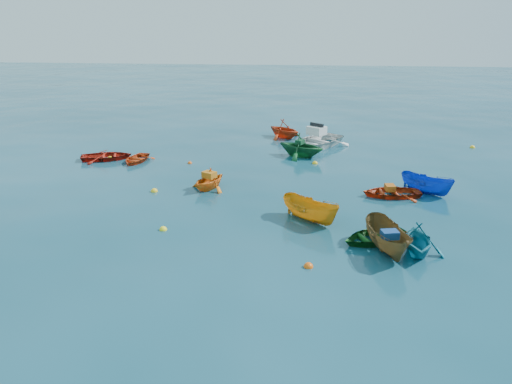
# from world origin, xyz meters

# --- Properties ---
(ground) EXTENTS (160.00, 160.00, 0.00)m
(ground) POSITION_xyz_m (0.00, 0.00, 0.00)
(ground) COLOR #093444
(ground) RESTS_ON ground
(sampan_brown_mid) EXTENTS (2.03, 3.66, 1.34)m
(sampan_brown_mid) POSITION_xyz_m (5.99, -0.59, 0.00)
(sampan_brown_mid) COLOR brown
(sampan_brown_mid) RESTS_ON ground
(dinghy_orange_w) EXTENTS (3.01, 3.14, 1.28)m
(dinghy_orange_w) POSITION_xyz_m (-2.78, 6.40, 0.00)
(dinghy_orange_w) COLOR orange
(dinghy_orange_w) RESTS_ON ground
(sampan_yellow_mid) EXTENTS (3.27, 3.02, 1.25)m
(sampan_yellow_mid) POSITION_xyz_m (2.85, 2.33, 0.00)
(sampan_yellow_mid) COLOR orange
(sampan_yellow_mid) RESTS_ON ground
(dinghy_green_e) EXTENTS (3.71, 3.37, 0.63)m
(dinghy_green_e) POSITION_xyz_m (5.60, 0.37, 0.00)
(dinghy_green_e) COLOR #135319
(dinghy_green_e) RESTS_ON ground
(dinghy_cyan_se) EXTENTS (2.41, 2.74, 1.36)m
(dinghy_cyan_se) POSITION_xyz_m (7.18, -0.57, 0.00)
(dinghy_cyan_se) COLOR teal
(dinghy_cyan_se) RESTS_ON ground
(dinghy_red_nw) EXTENTS (3.85, 3.23, 0.69)m
(dinghy_red_nw) POSITION_xyz_m (-10.78, 11.60, 0.00)
(dinghy_red_nw) COLOR #9D190D
(dinghy_red_nw) RESTS_ON ground
(dinghy_green_n) EXTENTS (4.16, 3.96, 1.71)m
(dinghy_green_n) POSITION_xyz_m (2.21, 13.72, 0.00)
(dinghy_green_n) COLOR #135428
(dinghy_green_n) RESTS_ON ground
(dinghy_red_ne) EXTENTS (3.32, 2.54, 0.64)m
(dinghy_red_ne) POSITION_xyz_m (7.19, 6.21, 0.00)
(dinghy_red_ne) COLOR #AC300E
(dinghy_red_ne) RESTS_ON ground
(sampan_blue_far) EXTENTS (3.09, 2.81, 1.18)m
(sampan_blue_far) POSITION_xyz_m (9.14, 6.90, 0.00)
(sampan_blue_far) COLOR #0F3ABF
(sampan_blue_far) RESTS_ON ground
(dinghy_red_far) EXTENTS (2.20, 2.87, 0.55)m
(dinghy_red_far) POSITION_xyz_m (-8.63, 11.32, 0.00)
(dinghy_red_far) COLOR red
(dinghy_red_far) RESTS_ON ground
(dinghy_orange_far) EXTENTS (3.92, 3.88, 1.56)m
(dinghy_orange_far) POSITION_xyz_m (0.78, 19.18, 0.00)
(dinghy_orange_far) COLOR #C03612
(dinghy_orange_far) RESTS_ON ground
(motorboat_white) EXTENTS (5.95, 6.22, 1.65)m
(motorboat_white) POSITION_xyz_m (3.29, 16.62, 0.00)
(motorboat_white) COLOR silver
(motorboat_white) RESTS_ON ground
(tarp_blue_a) EXTENTS (0.75, 0.63, 0.32)m
(tarp_blue_a) POSITION_xyz_m (6.02, -0.74, 0.83)
(tarp_blue_a) COLOR navy
(tarp_blue_a) RESTS_ON sampan_brown_mid
(tarp_orange_a) EXTENTS (0.88, 0.81, 0.34)m
(tarp_orange_a) POSITION_xyz_m (-2.76, 6.44, 0.81)
(tarp_orange_a) COLOR orange
(tarp_orange_a) RESTS_ON dinghy_orange_w
(tarp_green_b) EXTENTS (0.67, 0.74, 0.29)m
(tarp_green_b) POSITION_xyz_m (2.12, 13.77, 1.00)
(tarp_green_b) COLOR #124926
(tarp_green_b) RESTS_ON dinghy_green_n
(tarp_orange_b) EXTENTS (0.55, 0.69, 0.31)m
(tarp_orange_b) POSITION_xyz_m (7.09, 6.20, 0.48)
(tarp_orange_b) COLOR #B35512
(tarp_orange_b) RESTS_ON dinghy_red_ne
(buoy_ye_a) EXTENTS (0.35, 0.35, 0.35)m
(buoy_ye_a) POSITION_xyz_m (-3.78, 0.59, 0.00)
(buoy_ye_a) COLOR #FFF21A
(buoy_ye_a) RESTS_ON ground
(buoy_or_b) EXTENTS (0.38, 0.38, 0.38)m
(buoy_or_b) POSITION_xyz_m (2.78, -2.29, 0.00)
(buoy_or_b) COLOR #FB5C0D
(buoy_or_b) RESTS_ON ground
(buoy_ye_b) EXTENTS (0.39, 0.39, 0.39)m
(buoy_ye_b) POSITION_xyz_m (-5.71, 5.62, 0.00)
(buoy_ye_b) COLOR yellow
(buoy_ye_b) RESTS_ON ground
(buoy_or_c) EXTENTS (0.29, 0.29, 0.29)m
(buoy_or_c) POSITION_xyz_m (-5.01, 11.26, 0.00)
(buoy_or_c) COLOR #E9520C
(buoy_or_c) RESTS_ON ground
(buoy_ye_c) EXTENTS (0.36, 0.36, 0.36)m
(buoy_ye_c) POSITION_xyz_m (3.17, 12.02, 0.00)
(buoy_ye_c) COLOR yellow
(buoy_ye_c) RESTS_ON ground
(buoy_or_d) EXTENTS (0.38, 0.38, 0.38)m
(buoy_or_d) POSITION_xyz_m (9.93, 7.67, 0.00)
(buoy_or_d) COLOR orange
(buoy_or_d) RESTS_ON ground
(buoy_ye_d) EXTENTS (0.38, 0.38, 0.38)m
(buoy_ye_d) POSITION_xyz_m (-10.62, 11.78, 0.00)
(buoy_ye_d) COLOR gold
(buoy_ye_d) RESTS_ON ground
(buoy_or_e) EXTENTS (0.31, 0.31, 0.31)m
(buoy_or_e) POSITION_xyz_m (1.92, 15.62, 0.00)
(buoy_or_e) COLOR orange
(buoy_or_e) RESTS_ON ground
(buoy_ye_e) EXTENTS (0.37, 0.37, 0.37)m
(buoy_ye_e) POSITION_xyz_m (14.71, 17.36, 0.00)
(buoy_ye_e) COLOR yellow
(buoy_ye_e) RESTS_ON ground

